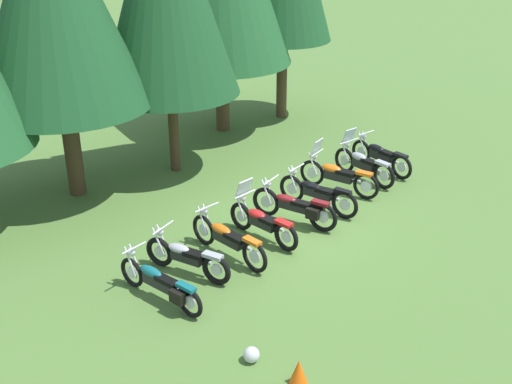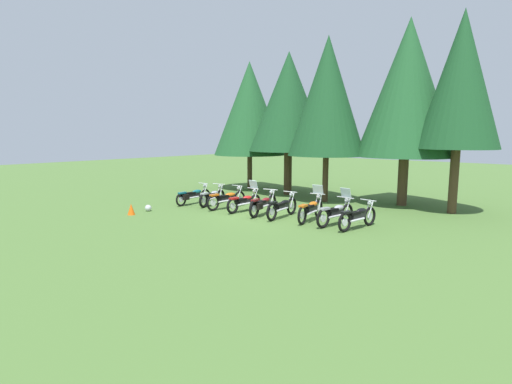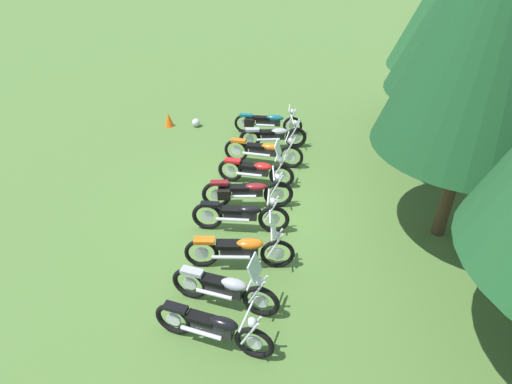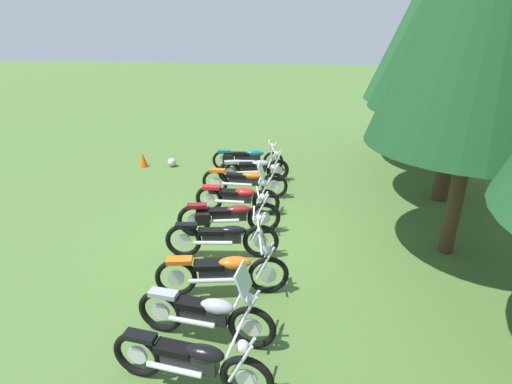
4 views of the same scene
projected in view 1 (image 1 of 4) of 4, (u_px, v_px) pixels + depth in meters
The scene contains 12 objects.
ground_plane at pixel (288, 221), 15.84m from camera, with size 80.00×80.00×0.00m, color #4C7033.
motorcycle_0 at pixel (161, 283), 12.53m from camera, with size 0.61×2.32×0.98m.
motorcycle_1 at pixel (186, 257), 13.43m from camera, with size 0.80×2.13×1.00m.
motorcycle_2 at pixel (228, 239), 14.07m from camera, with size 0.69×2.41×1.02m.
motorcycle_3 at pixel (262, 222), 14.81m from camera, with size 0.67×2.16×1.36m.
motorcycle_4 at pixel (295, 207), 15.51m from camera, with size 0.85×2.33×1.04m.
motorcycle_5 at pixel (317, 193), 16.21m from camera, with size 0.65×2.34×1.03m.
motorcycle_6 at pixel (338, 175), 17.17m from camera, with size 0.73×2.35×1.38m.
motorcycle_7 at pixel (363, 164), 17.90m from camera, with size 0.78×2.21×1.38m.
motorcycle_8 at pixel (381, 156), 18.51m from camera, with size 0.67×2.26×1.01m.
traffic_cone at pixel (299, 372), 10.49m from camera, with size 0.32×0.32×0.48m, color #EA590F.
dropped_helmet at pixel (252, 355), 11.03m from camera, with size 0.29×0.29×0.29m, color silver.
Camera 1 is at (-10.77, -8.99, 7.43)m, focal length 44.49 mm.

